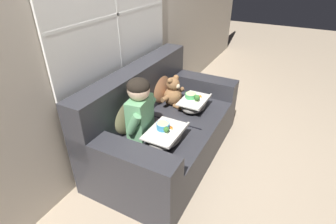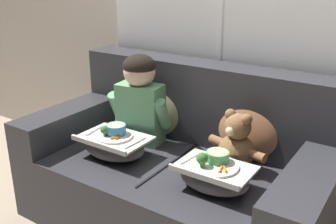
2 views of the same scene
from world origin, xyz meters
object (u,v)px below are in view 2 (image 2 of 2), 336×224
couch (181,170)px  teddy_bear (236,145)px  child_figure (140,95)px  lap_tray_child (114,145)px  lap_tray_teddy (214,175)px  throw_pillow_behind_teddy (249,125)px  throw_pillow_behind_child (156,105)px

couch → teddy_bear: couch is taller
child_figure → teddy_bear: size_ratio=1.56×
child_figure → lap_tray_child: (-0.00, -0.25, -0.23)m
child_figure → lap_tray_teddy: child_figure is taller
throw_pillow_behind_teddy → teddy_bear: size_ratio=1.13×
lap_tray_child → lap_tray_teddy: bearing=0.1°
couch → teddy_bear: bearing=6.5°
throw_pillow_behind_teddy → child_figure: bearing=-165.7°
throw_pillow_behind_child → lap_tray_child: bearing=-90.1°
throw_pillow_behind_child → lap_tray_teddy: 0.78m
couch → lap_tray_teddy: couch is taller
lap_tray_child → lap_tray_teddy: 0.65m
child_figure → lap_tray_teddy: size_ratio=1.49×
throw_pillow_behind_child → lap_tray_child: size_ratio=1.08×
couch → throw_pillow_behind_child: size_ratio=4.04×
throw_pillow_behind_child → throw_pillow_behind_teddy: size_ratio=1.07×
throw_pillow_behind_teddy → lap_tray_teddy: 0.43m
throw_pillow_behind_child → child_figure: (0.00, -0.16, 0.11)m
teddy_bear → throw_pillow_behind_teddy: bearing=89.7°
lap_tray_child → lap_tray_teddy: size_ratio=1.07×
throw_pillow_behind_child → teddy_bear: bearing=-14.6°
couch → lap_tray_child: (-0.32, -0.21, 0.16)m
throw_pillow_behind_teddy → lap_tray_teddy: throw_pillow_behind_teddy is taller
couch → throw_pillow_behind_child: (-0.32, 0.20, 0.29)m
teddy_bear → lap_tray_teddy: teddy_bear is taller
throw_pillow_behind_child → throw_pillow_behind_teddy: (0.65, 0.00, 0.00)m
lap_tray_teddy → teddy_bear: bearing=89.9°
teddy_bear → couch: bearing=-173.5°
couch → lap_tray_child: couch is taller
throw_pillow_behind_child → lap_tray_teddy: bearing=-32.7°
lap_tray_teddy → lap_tray_child: bearing=-179.9°
throw_pillow_behind_teddy → teddy_bear: bearing=-90.3°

